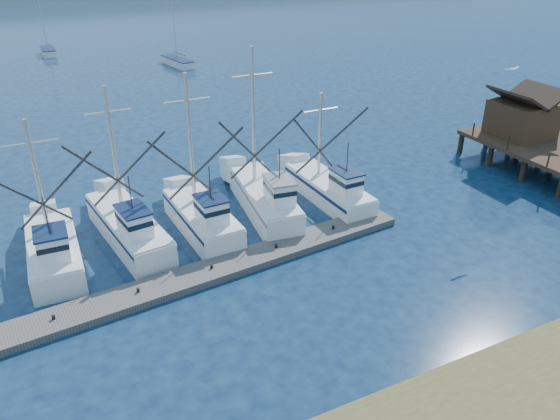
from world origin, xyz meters
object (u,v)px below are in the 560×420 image
at_px(sailboat_near, 178,62).
at_px(sailboat_far, 48,52).
at_px(floating_dock, 158,289).
at_px(timber_pier, 559,142).

relative_size(sailboat_near, sailboat_far, 1.00).
height_order(floating_dock, sailboat_far, sailboat_far).
bearing_deg(floating_dock, sailboat_near, 66.39).
xyz_separation_m(sailboat_near, sailboat_far, (-14.92, 15.22, 0.01)).
height_order(sailboat_near, sailboat_far, same).
distance_m(floating_dock, sailboat_near, 52.25).
distance_m(floating_dock, timber_pier, 30.49).
bearing_deg(timber_pier, floating_dock, -176.75).
relative_size(timber_pier, sailboat_far, 2.47).
distance_m(timber_pier, sailboat_near, 50.15).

